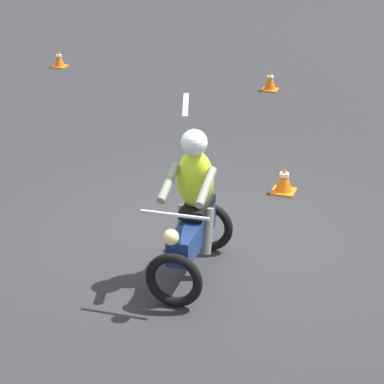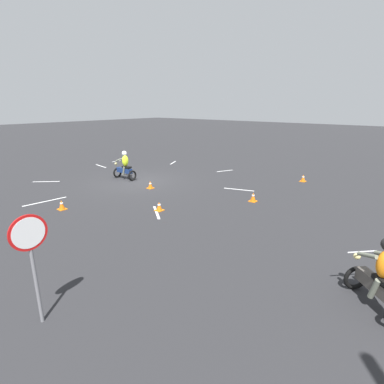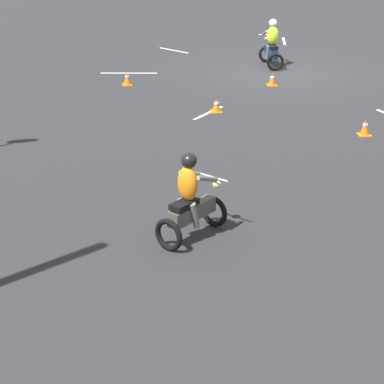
{
  "view_description": "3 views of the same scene",
  "coord_description": "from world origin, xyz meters",
  "px_view_note": "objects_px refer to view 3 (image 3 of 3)",
  "views": [
    {
      "loc": [
        2.43,
        -7.73,
        4.04
      ],
      "look_at": [
        0.09,
        -0.92,
        1.0
      ],
      "focal_mm": 70.0,
      "sensor_mm": 36.0,
      "label": 1
    },
    {
      "loc": [
        10.75,
        12.95,
        4.22
      ],
      "look_at": [
        2.03,
        5.77,
        0.9
      ],
      "focal_mm": 28.0,
      "sensor_mm": 36.0,
      "label": 2
    },
    {
      "loc": [
        4.99,
        24.68,
        5.99
      ],
      "look_at": [
        3.97,
        12.47,
        0.9
      ],
      "focal_mm": 70.0,
      "sensor_mm": 36.0,
      "label": 3
    }
  ],
  "objects_px": {
    "traffic_cone_mid_center": "(127,79)",
    "traffic_cone_far_right": "(216,106)",
    "traffic_cone_near_right": "(272,80)",
    "traffic_cone_near_left": "(365,128)",
    "motorcycle_rider_foreground": "(272,46)",
    "motorcycle_rider_background": "(191,202)"
  },
  "relations": [
    {
      "from": "motorcycle_rider_background",
      "to": "traffic_cone_near_right",
      "type": "distance_m",
      "value": 11.33
    },
    {
      "from": "traffic_cone_near_right",
      "to": "motorcycle_rider_foreground",
      "type": "bearing_deg",
      "value": -99.54
    },
    {
      "from": "motorcycle_rider_background",
      "to": "traffic_cone_near_left",
      "type": "height_order",
      "value": "motorcycle_rider_background"
    },
    {
      "from": "motorcycle_rider_background",
      "to": "traffic_cone_near_right",
      "type": "bearing_deg",
      "value": 115.89
    },
    {
      "from": "motorcycle_rider_background",
      "to": "traffic_cone_far_right",
      "type": "xyz_separation_m",
      "value": [
        -1.37,
        -7.98,
        -0.55
      ]
    },
    {
      "from": "motorcycle_rider_background",
      "to": "traffic_cone_far_right",
      "type": "bearing_deg",
      "value": 124.01
    },
    {
      "from": "traffic_cone_far_right",
      "to": "traffic_cone_mid_center",
      "type": "bearing_deg",
      "value": -52.36
    },
    {
      "from": "motorcycle_rider_foreground",
      "to": "traffic_cone_far_right",
      "type": "relative_size",
      "value": 4.45
    },
    {
      "from": "traffic_cone_mid_center",
      "to": "traffic_cone_near_right",
      "type": "bearing_deg",
      "value": 174.62
    },
    {
      "from": "traffic_cone_mid_center",
      "to": "traffic_cone_far_right",
      "type": "xyz_separation_m",
      "value": [
        -2.49,
        3.22,
        -0.02
      ]
    },
    {
      "from": "traffic_cone_mid_center",
      "to": "traffic_cone_far_right",
      "type": "height_order",
      "value": "traffic_cone_mid_center"
    },
    {
      "from": "traffic_cone_far_right",
      "to": "traffic_cone_near_left",
      "type": "bearing_deg",
      "value": 145.78
    },
    {
      "from": "traffic_cone_far_right",
      "to": "traffic_cone_near_right",
      "type": "bearing_deg",
      "value": -126.96
    },
    {
      "from": "motorcycle_rider_background",
      "to": "traffic_cone_far_right",
      "type": "height_order",
      "value": "motorcycle_rider_background"
    },
    {
      "from": "motorcycle_rider_foreground",
      "to": "traffic_cone_far_right",
      "type": "height_order",
      "value": "motorcycle_rider_foreground"
    },
    {
      "from": "motorcycle_rider_background",
      "to": "traffic_cone_far_right",
      "type": "relative_size",
      "value": 4.45
    },
    {
      "from": "traffic_cone_near_left",
      "to": "traffic_cone_mid_center",
      "type": "height_order",
      "value": "traffic_cone_near_left"
    },
    {
      "from": "motorcycle_rider_background",
      "to": "traffic_cone_far_right",
      "type": "distance_m",
      "value": 8.11
    },
    {
      "from": "motorcycle_rider_foreground",
      "to": "traffic_cone_far_right",
      "type": "distance_m",
      "value": 5.99
    },
    {
      "from": "traffic_cone_near_left",
      "to": "traffic_cone_far_right",
      "type": "xyz_separation_m",
      "value": [
        3.54,
        -2.4,
        -0.02
      ]
    },
    {
      "from": "traffic_cone_near_left",
      "to": "traffic_cone_near_right",
      "type": "height_order",
      "value": "traffic_cone_near_left"
    },
    {
      "from": "traffic_cone_near_right",
      "to": "traffic_cone_mid_center",
      "type": "height_order",
      "value": "traffic_cone_mid_center"
    }
  ]
}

